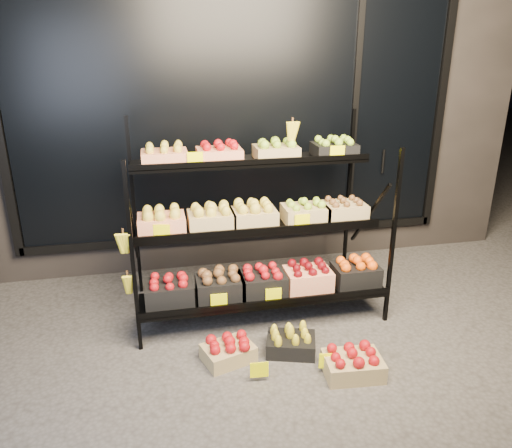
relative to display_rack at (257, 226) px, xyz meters
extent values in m
plane|color=#514F4C|center=(0.01, -0.60, -0.79)|extent=(24.00, 24.00, 0.00)
cube|color=#2D2826|center=(0.01, 2.00, 0.96)|extent=(6.00, 2.00, 3.50)
cube|color=black|center=(0.01, 0.98, 0.76)|extent=(4.20, 0.04, 2.40)
cube|color=black|center=(0.01, 0.96, -0.45)|extent=(4.30, 0.06, 0.08)
cube|color=black|center=(2.16, 0.96, 0.76)|extent=(0.08, 0.06, 2.50)
cube|color=black|center=(1.21, 0.96, 0.76)|extent=(0.06, 0.06, 2.50)
cylinder|color=black|center=(1.56, 0.93, 0.26)|extent=(0.02, 0.02, 0.25)
cube|color=black|center=(-1.01, -0.42, -0.04)|extent=(0.03, 0.03, 1.50)
cube|color=black|center=(1.04, -0.42, -0.04)|extent=(0.03, 0.03, 1.50)
cube|color=black|center=(-1.01, 0.55, 0.04)|extent=(0.03, 0.03, 1.66)
cube|color=black|center=(1.04, 0.55, 0.04)|extent=(0.03, 0.03, 1.66)
cube|color=black|center=(0.01, -0.25, -0.52)|extent=(2.05, 0.42, 0.03)
cube|color=black|center=(0.01, -0.45, -0.49)|extent=(2.05, 0.02, 0.05)
cube|color=black|center=(0.01, 0.05, -0.02)|extent=(2.05, 0.40, 0.03)
cube|color=black|center=(0.01, -0.14, 0.01)|extent=(2.05, 0.02, 0.05)
cube|color=black|center=(0.01, 0.35, 0.48)|extent=(2.05, 0.40, 0.03)
cube|color=black|center=(0.01, 0.16, 0.51)|extent=(2.05, 0.02, 0.05)
cube|color=#D5B280|center=(-0.72, 0.35, 0.55)|extent=(0.38, 0.28, 0.11)
ellipsoid|color=gold|center=(-0.72, 0.35, 0.63)|extent=(0.32, 0.24, 0.07)
cube|color=#D5B280|center=(-0.26, 0.35, 0.55)|extent=(0.38, 0.28, 0.11)
ellipsoid|color=red|center=(-0.26, 0.35, 0.63)|extent=(0.32, 0.24, 0.07)
cube|color=tan|center=(0.25, 0.35, 0.55)|extent=(0.38, 0.28, 0.11)
ellipsoid|color=#99C832|center=(0.25, 0.35, 0.63)|extent=(0.32, 0.24, 0.07)
cube|color=black|center=(0.78, 0.35, 0.55)|extent=(0.38, 0.28, 0.11)
ellipsoid|color=#99C832|center=(0.78, 0.35, 0.63)|extent=(0.32, 0.24, 0.07)
cube|color=#D5B280|center=(-0.78, 0.05, 0.06)|extent=(0.38, 0.28, 0.14)
ellipsoid|color=gold|center=(-0.78, 0.05, 0.16)|extent=(0.32, 0.24, 0.07)
cube|color=tan|center=(-0.38, 0.05, 0.06)|extent=(0.38, 0.28, 0.14)
ellipsoid|color=gold|center=(-0.38, 0.05, 0.16)|extent=(0.32, 0.24, 0.07)
cube|color=tan|center=(-0.02, 0.05, 0.06)|extent=(0.38, 0.28, 0.14)
ellipsoid|color=gold|center=(-0.02, 0.05, 0.16)|extent=(0.32, 0.24, 0.07)
cube|color=tan|center=(0.44, 0.05, 0.06)|extent=(0.38, 0.28, 0.14)
ellipsoid|color=#99C832|center=(0.44, 0.05, 0.16)|extent=(0.32, 0.24, 0.07)
cube|color=tan|center=(0.79, 0.05, 0.06)|extent=(0.38, 0.28, 0.14)
ellipsoid|color=brown|center=(0.79, 0.05, 0.16)|extent=(0.32, 0.24, 0.07)
cube|color=black|center=(-0.76, -0.25, -0.42)|extent=(0.38, 0.28, 0.18)
ellipsoid|color=red|center=(-0.76, -0.25, -0.30)|extent=(0.32, 0.24, 0.07)
cube|color=black|center=(-0.36, -0.25, -0.42)|extent=(0.38, 0.28, 0.18)
ellipsoid|color=brown|center=(-0.36, -0.25, -0.30)|extent=(0.32, 0.24, 0.07)
cube|color=black|center=(-0.01, -0.25, -0.42)|extent=(0.38, 0.28, 0.18)
ellipsoid|color=red|center=(-0.01, -0.25, -0.30)|extent=(0.32, 0.24, 0.07)
cube|color=#D5B280|center=(0.39, -0.25, -0.42)|extent=(0.38, 0.28, 0.18)
ellipsoid|color=#61070D|center=(0.39, -0.25, -0.30)|extent=(0.32, 0.24, 0.07)
cube|color=black|center=(0.81, -0.25, -0.42)|extent=(0.38, 0.28, 0.18)
ellipsoid|color=#EE5A0C|center=(0.81, -0.25, -0.30)|extent=(0.32, 0.24, 0.07)
ellipsoid|color=yellow|center=(-1.06, -0.40, 0.19)|extent=(0.14, 0.08, 0.22)
ellipsoid|color=yellow|center=(-1.06, -0.40, -0.15)|extent=(0.14, 0.08, 0.22)
ellipsoid|color=yellow|center=(0.36, 0.25, 0.83)|extent=(0.14, 0.08, 0.22)
cube|color=#FFFE00|center=(-0.79, -0.10, 0.05)|extent=(0.13, 0.01, 0.12)
cube|color=#FFFE00|center=(0.37, -0.10, 0.05)|extent=(0.13, 0.01, 0.12)
cube|color=#FFFE00|center=(0.76, 0.20, 0.55)|extent=(0.13, 0.01, 0.12)
cube|color=#FFFE00|center=(-0.48, 0.20, 0.55)|extent=(0.13, 0.01, 0.12)
cube|color=#FFFE00|center=(-0.39, -0.40, -0.45)|extent=(0.13, 0.01, 0.12)
cube|color=#FFFE00|center=(0.05, -0.40, -0.45)|extent=(0.13, 0.01, 0.12)
cube|color=#FFFE00|center=(-0.19, -1.00, -0.73)|extent=(0.13, 0.01, 0.12)
cube|color=#FFFE00|center=(0.31, -1.00, -0.73)|extent=(0.13, 0.01, 0.12)
cube|color=tan|center=(-0.37, -0.71, -0.73)|extent=(0.43, 0.37, 0.12)
ellipsoid|color=red|center=(-0.37, -0.71, -0.63)|extent=(0.36, 0.31, 0.07)
cube|color=black|center=(0.12, -0.70, -0.72)|extent=(0.43, 0.37, 0.13)
ellipsoid|color=yellow|center=(0.12, -0.70, -0.63)|extent=(0.36, 0.31, 0.07)
cube|color=tan|center=(0.48, -1.06, -0.72)|extent=(0.43, 0.33, 0.14)
ellipsoid|color=red|center=(0.48, -1.06, -0.62)|extent=(0.36, 0.28, 0.07)
camera|label=1|loc=(-0.81, -3.84, 1.49)|focal=35.00mm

